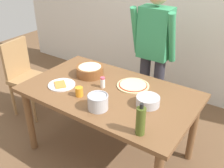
{
  "coord_description": "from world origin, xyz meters",
  "views": [
    {
      "loc": [
        1.21,
        -1.71,
        1.99
      ],
      "look_at": [
        0.0,
        0.05,
        0.81
      ],
      "focal_mm": 41.94,
      "sensor_mm": 36.0,
      "label": 1
    }
  ],
  "objects": [
    {
      "name": "steel_pot",
      "position": [
        0.09,
        -0.29,
        0.83
      ],
      "size": [
        0.17,
        0.17,
        0.13
      ],
      "color": "#B7B7BC",
      "rests_on": "dining_table"
    },
    {
      "name": "cup_orange",
      "position": [
        -0.17,
        -0.22,
        0.8
      ],
      "size": [
        0.07,
        0.07,
        0.08
      ],
      "primitive_type": "cylinder",
      "color": "orange",
      "rests_on": "dining_table"
    },
    {
      "name": "person_cook",
      "position": [
        0.07,
        0.76,
        0.94
      ],
      "size": [
        0.49,
        0.25,
        1.62
      ],
      "color": "#2D2D38",
      "rests_on": "ground"
    },
    {
      "name": "pizza_raw_on_board",
      "position": [
        0.14,
        0.2,
        0.77
      ],
      "size": [
        0.31,
        0.31,
        0.02
      ],
      "color": "beige",
      "rests_on": "dining_table"
    },
    {
      "name": "ground",
      "position": [
        0.0,
        0.0,
        0.0
      ],
      "size": [
        8.0,
        8.0,
        0.0
      ],
      "primitive_type": "plane",
      "color": "brown"
    },
    {
      "name": "olive_oil_bottle",
      "position": [
        0.54,
        -0.37,
        0.87
      ],
      "size": [
        0.07,
        0.07,
        0.26
      ],
      "color": "#47561E",
      "rests_on": "dining_table"
    },
    {
      "name": "mixing_bowl_steel",
      "position": [
        0.41,
        -0.01,
        0.8
      ],
      "size": [
        0.2,
        0.2,
        0.08
      ],
      "color": "#B7B7BC",
      "rests_on": "dining_table"
    },
    {
      "name": "wall_back",
      "position": [
        0.0,
        1.6,
        1.3
      ],
      "size": [
        5.6,
        0.1,
        2.6
      ],
      "primitive_type": "cube",
      "color": "silver",
      "rests_on": "ground"
    },
    {
      "name": "popcorn_bowl",
      "position": [
        -0.35,
        0.15,
        0.82
      ],
      "size": [
        0.28,
        0.28,
        0.11
      ],
      "color": "brown",
      "rests_on": "dining_table"
    },
    {
      "name": "dining_table",
      "position": [
        0.0,
        0.0,
        0.67
      ],
      "size": [
        1.6,
        0.96,
        0.76
      ],
      "color": "brown",
      "rests_on": "ground"
    },
    {
      "name": "salt_shaker",
      "position": [
        -0.09,
        0.02,
        0.81
      ],
      "size": [
        0.04,
        0.04,
        0.11
      ],
      "color": "white",
      "rests_on": "dining_table"
    },
    {
      "name": "plate_with_slice",
      "position": [
        -0.44,
        -0.18,
        0.77
      ],
      "size": [
        0.26,
        0.26,
        0.02
      ],
      "color": "white",
      "rests_on": "dining_table"
    },
    {
      "name": "chair_wooden_left",
      "position": [
        -1.32,
        0.06,
        0.54
      ],
      "size": [
        0.44,
        0.44,
        0.95
      ],
      "color": "#A37A4C",
      "rests_on": "ground"
    }
  ]
}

